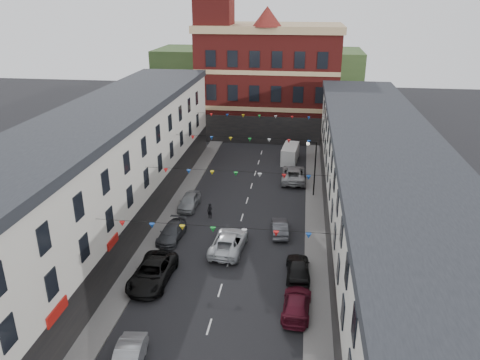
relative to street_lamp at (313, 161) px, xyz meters
The scene contains 20 objects.
ground 15.94m from the street_lamp, 115.07° to the right, with size 160.00×160.00×0.00m, color black.
pavement_left 18.43m from the street_lamp, 138.26° to the right, with size 1.80×64.00×0.15m, color #605E5B.
pavement_right 12.60m from the street_lamp, 88.33° to the right, with size 1.80×64.00×0.15m, color #605E5B.
terrace_left 22.52m from the street_lamp, 144.66° to the right, with size 8.40×56.00×10.70m.
terrace_right 14.04m from the street_lamp, 68.09° to the right, with size 8.40×56.00×9.70m.
civic_building 25.18m from the street_lamp, 105.30° to the left, with size 20.60×13.30×18.50m.
clock_tower 27.57m from the street_lamp, 123.79° to the left, with size 5.60×5.60×30.00m.
distant_hill 49.16m from the street_lamp, 102.40° to the left, with size 40.00×14.00×10.00m, color #314C23.
street_lamp is the anchor object (origin of this frame).
car_left_b 28.40m from the street_lamp, 111.48° to the right, with size 1.47×4.22×1.39m, color #999BA0.
car_left_c 21.31m from the street_lamp, 123.64° to the right, with size 2.60×5.64×1.57m, color black.
car_left_d 16.64m from the street_lamp, 137.62° to the right, with size 1.79×4.40×1.28m, color #393B3F.
car_left_e 13.26m from the street_lamp, 159.49° to the right, with size 1.69×4.19×1.43m, color gray.
car_right_c 20.03m from the street_lamp, 93.05° to the right, with size 1.84×4.52×1.31m, color #5A1222.
car_right_d 15.82m from the street_lamp, 93.88° to the right, with size 1.75×4.35×1.48m, color black.
car_right_e 9.80m from the street_lamp, 107.59° to the right, with size 1.35×3.87×1.27m, color #4A4C52.
car_right_f 5.66m from the street_lamp, 114.83° to the left, with size 2.68×5.80×1.61m, color #9A9B9E.
moving_car 14.35m from the street_lamp, 119.22° to the right, with size 2.54×5.52×1.53m, color silver.
white_van 11.58m from the street_lamp, 103.57° to the left, with size 1.80×4.67×2.06m, color silver.
pedestrian 12.01m from the street_lamp, 145.53° to the right, with size 0.55×0.36×1.51m, color black.
Camera 1 is at (5.28, -31.89, 19.79)m, focal length 35.00 mm.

